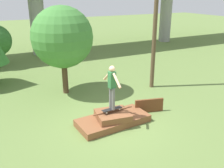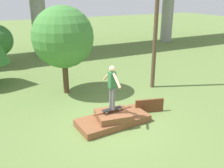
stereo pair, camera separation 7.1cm
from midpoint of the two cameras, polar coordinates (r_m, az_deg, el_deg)
ground_plane at (r=9.37m, az=0.01°, el=-9.01°), size 80.00×80.00×0.00m
scrap_pile at (r=9.26m, az=0.00°, el=-8.02°), size 2.73×1.39×0.55m
scrap_plank_loose at (r=10.19m, az=8.27°, el=-4.92°), size 1.15×0.39×0.56m
skateboard at (r=9.03m, az=-0.23°, el=-5.74°), size 0.79×0.25×0.09m
skater at (r=8.66m, az=-0.23°, el=-0.15°), size 0.23×1.11×1.60m
tree_behind_left at (r=11.59m, az=-11.47°, el=10.40°), size 2.79×2.79×4.08m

